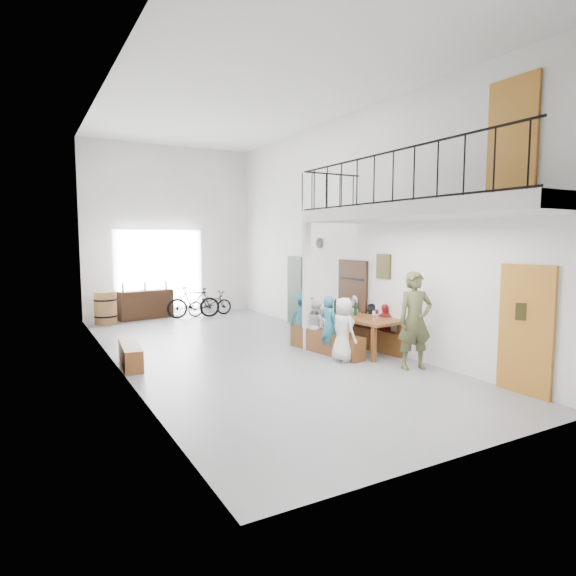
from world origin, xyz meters
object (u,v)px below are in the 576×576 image
bicycle_near (210,304)px  serving_counter (146,305)px  oak_barrel (106,308)px  bench_inner (326,342)px  host_standing (415,321)px  tasting_table (353,319)px  side_bench (130,355)px

bicycle_near → serving_counter: bearing=73.9°
serving_counter → oak_barrel: bearing=-171.1°
bench_inner → host_standing: size_ratio=1.12×
serving_counter → host_standing: size_ratio=0.90×
tasting_table → bicycle_near: (-1.11, 6.29, -0.31)m
side_bench → bicycle_near: bearing=55.6°
bench_inner → bicycle_near: bicycle_near is taller
tasting_table → serving_counter: 7.40m
bench_inner → host_standing: (0.78, -1.92, 0.70)m
bench_inner → serving_counter: serving_counter is taller
host_standing → bicycle_near: 8.22m
side_bench → host_standing: 5.64m
tasting_table → host_standing: (0.10, -1.83, 0.24)m
tasting_table → serving_counter: bearing=106.8°
bench_inner → oak_barrel: size_ratio=2.19×
bench_inner → side_bench: 4.11m
host_standing → bicycle_near: host_standing is taller
bicycle_near → side_bench: bearing=141.9°
tasting_table → side_bench: 4.81m
bicycle_near → tasting_table: bearing=-173.7°
bench_inner → host_standing: bearing=-75.8°
tasting_table → bicycle_near: size_ratio=1.60×
tasting_table → bench_inner: (-0.68, 0.09, -0.46)m
oak_barrel → bicycle_near: oak_barrel is taller
bench_inner → side_bench: bench_inner is taller
oak_barrel → host_standing: bearing=-61.3°
serving_counter → bicycle_near: 2.02m
oak_barrel → bicycle_near: (3.23, -0.01, -0.08)m
tasting_table → host_standing: host_standing is taller
oak_barrel → bicycle_near: size_ratio=0.63×
tasting_table → bench_inner: tasting_table is taller
bench_inner → oak_barrel: oak_barrel is taller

